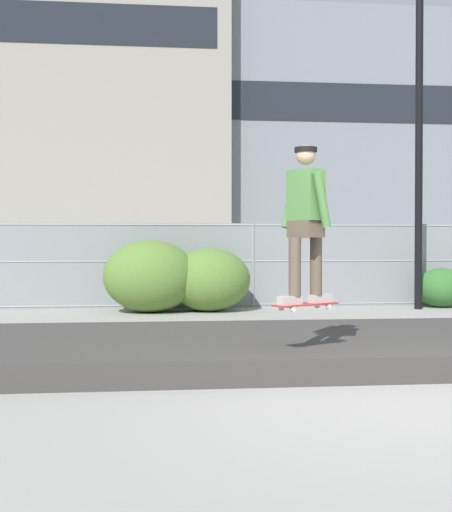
# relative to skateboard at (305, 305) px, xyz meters

# --- Properties ---
(ground_plane) EXTENTS (120.00, 120.00, 0.00)m
(ground_plane) POSITION_rel_skateboard_xyz_m (0.61, -1.47, -0.75)
(ground_plane) COLOR gray
(gravel_berm) EXTENTS (15.50, 3.43, 0.27)m
(gravel_berm) POSITION_rel_skateboard_xyz_m (0.61, 1.10, -0.61)
(gravel_berm) COLOR #3D3A38
(gravel_berm) RESTS_ON ground_plane
(skateboard) EXTENTS (0.79, 0.58, 0.07)m
(skateboard) POSITION_rel_skateboard_xyz_m (0.00, 0.00, 0.00)
(skateboard) COLOR #B22D2D
(skater) EXTENTS (0.67, 0.62, 1.68)m
(skater) POSITION_rel_skateboard_xyz_m (-0.00, 0.00, 0.96)
(skater) COLOR #B2ADA8
(skater) RESTS_ON skateboard
(chain_fence) EXTENTS (25.76, 0.06, 1.85)m
(chain_fence) POSITION_rel_skateboard_xyz_m (0.61, 7.80, 0.18)
(chain_fence) COLOR gray
(chain_fence) RESTS_ON ground_plane
(street_lamp) EXTENTS (0.44, 0.44, 7.29)m
(street_lamp) POSITION_rel_skateboard_xyz_m (4.06, 6.97, 3.74)
(street_lamp) COLOR black
(street_lamp) RESTS_ON ground_plane
(library_building) EXTENTS (22.29, 11.90, 23.63)m
(library_building) POSITION_rel_skateboard_xyz_m (-7.81, 40.94, 11.07)
(library_building) COLOR gray
(library_building) RESTS_ON ground_plane
(office_block) EXTENTS (22.32, 10.32, 17.06)m
(office_block) POSITION_rel_skateboard_xyz_m (12.83, 41.62, 7.78)
(office_block) COLOR slate
(office_block) RESTS_ON ground_plane
(shrub_left) EXTENTS (1.91, 1.56, 1.48)m
(shrub_left) POSITION_rel_skateboard_xyz_m (-1.65, 6.89, -0.01)
(shrub_left) COLOR #567A33
(shrub_left) RESTS_ON ground_plane
(shrub_center) EXTENTS (1.70, 1.39, 1.31)m
(shrub_center) POSITION_rel_skateboard_xyz_m (-0.44, 6.95, -0.09)
(shrub_center) COLOR #567A33
(shrub_center) RESTS_ON ground_plane
(shrub_right) EXTENTS (1.12, 0.91, 0.86)m
(shrub_right) POSITION_rel_skateboard_xyz_m (4.72, 7.31, -0.32)
(shrub_right) COLOR #336B2D
(shrub_right) RESTS_ON ground_plane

